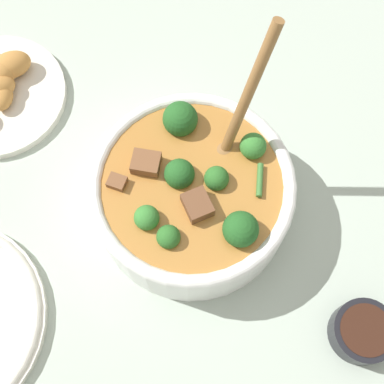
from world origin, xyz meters
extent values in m
plane|color=#ADBCAD|center=(0.00, 0.00, 0.00)|extent=(4.00, 4.00, 0.00)
cylinder|color=white|center=(0.00, 0.00, 0.04)|extent=(0.24, 0.24, 0.08)
torus|color=white|center=(0.00, 0.00, 0.08)|extent=(0.24, 0.24, 0.02)
cylinder|color=#B27533|center=(0.00, 0.00, 0.05)|extent=(0.22, 0.22, 0.05)
sphere|color=#235B23|center=(0.01, -0.02, 0.09)|extent=(0.04, 0.04, 0.04)
cylinder|color=#6B9956|center=(0.01, -0.02, 0.06)|extent=(0.01, 0.01, 0.02)
sphere|color=#387F33|center=(0.06, 0.01, 0.09)|extent=(0.03, 0.03, 0.03)
cylinder|color=#6B9956|center=(0.06, 0.01, 0.07)|extent=(0.01, 0.01, 0.01)
sphere|color=#235B23|center=(-0.03, -0.07, 0.09)|extent=(0.04, 0.04, 0.04)
cylinder|color=#6B9956|center=(-0.03, -0.07, 0.06)|extent=(0.01, 0.01, 0.02)
sphere|color=#2D6B28|center=(0.06, 0.04, 0.09)|extent=(0.03, 0.03, 0.03)
cylinder|color=#6B9956|center=(0.06, 0.04, 0.07)|extent=(0.01, 0.01, 0.01)
sphere|color=#2D6B28|center=(-0.03, 0.01, 0.09)|extent=(0.03, 0.03, 0.03)
cylinder|color=#6B9956|center=(-0.03, 0.01, 0.07)|extent=(0.01, 0.01, 0.01)
sphere|color=#235B23|center=(-0.01, 0.08, 0.09)|extent=(0.04, 0.04, 0.04)
cylinder|color=#6B9956|center=(-0.01, 0.08, 0.06)|extent=(0.01, 0.01, 0.02)
sphere|color=#387F33|center=(-0.08, 0.00, 0.09)|extent=(0.03, 0.03, 0.03)
cylinder|color=#6B9956|center=(-0.08, 0.00, 0.07)|extent=(0.01, 0.01, 0.01)
cube|color=brown|center=(0.01, 0.03, 0.08)|extent=(0.03, 0.04, 0.02)
cube|color=brown|center=(0.03, -0.05, 0.08)|extent=(0.04, 0.04, 0.02)
cube|color=brown|center=(0.07, -0.04, 0.08)|extent=(0.03, 0.03, 0.02)
cylinder|color=#3D7533|center=(-0.07, 0.04, 0.08)|extent=(0.03, 0.04, 0.01)
ellipsoid|color=olive|center=(-0.06, -0.02, 0.08)|extent=(0.04, 0.03, 0.01)
cylinder|color=olive|center=(-0.09, -0.03, 0.16)|extent=(0.07, 0.03, 0.18)
cylinder|color=black|center=(-0.08, 0.23, 0.02)|extent=(0.07, 0.07, 0.03)
cylinder|color=#381E14|center=(-0.08, 0.23, 0.03)|extent=(0.06, 0.06, 0.01)
ellipsoid|color=#BC7F3D|center=(0.12, -0.29, 0.03)|extent=(0.06, 0.06, 0.03)
ellipsoid|color=#BC7F3D|center=(0.11, -0.29, 0.03)|extent=(0.06, 0.04, 0.03)
ellipsoid|color=#BC7F3D|center=(0.14, -0.26, 0.02)|extent=(0.05, 0.05, 0.02)
camera|label=1|loc=(0.12, 0.19, 0.64)|focal=50.00mm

